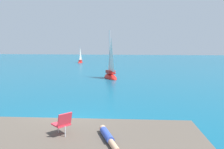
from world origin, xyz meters
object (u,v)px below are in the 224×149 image
at_px(sailboat_far, 80,62).
at_px(beach_chair, 63,122).
at_px(person_sunbather, 108,137).
at_px(sailboat_near, 110,75).

relative_size(sailboat_far, beach_chair, 5.28).
xyz_separation_m(person_sunbather, beach_chair, (-1.53, 0.21, 0.33)).
xyz_separation_m(sailboat_near, sailboat_far, (-9.68, 22.42, -0.12)).
relative_size(sailboat_near, sailboat_far, 1.51).
height_order(sailboat_near, sailboat_far, sailboat_near).
bearing_deg(person_sunbather, beach_chair, -121.06).
relative_size(sailboat_far, person_sunbather, 2.54).
relative_size(person_sunbather, beach_chair, 2.08).
height_order(sailboat_near, beach_chair, sailboat_near).
height_order(person_sunbather, beach_chair, beach_chair).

